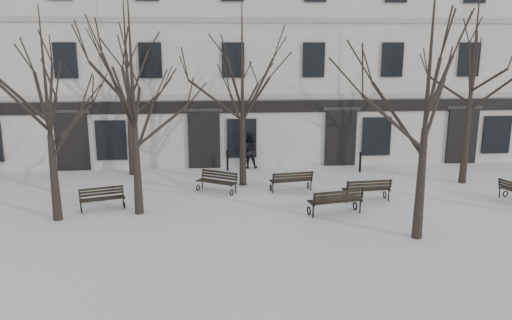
{
  "coord_description": "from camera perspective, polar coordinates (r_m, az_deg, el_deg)",
  "views": [
    {
      "loc": [
        -2.85,
        -16.94,
        6.1
      ],
      "look_at": [
        -1.26,
        3.0,
        1.5
      ],
      "focal_mm": 35.0,
      "sensor_mm": 36.0,
      "label": 1
    }
  ],
  "objects": [
    {
      "name": "tree_2",
      "position": [
        16.12,
        19.2,
        9.72
      ],
      "size": [
        6.03,
        6.03,
        8.61
      ],
      "color": "black",
      "rests_on": "ground"
    },
    {
      "name": "tree_1",
      "position": [
        18.2,
        -14.0,
        9.34
      ],
      "size": [
        5.68,
        5.68,
        8.11
      ],
      "color": "black",
      "rests_on": "ground"
    },
    {
      "name": "tree_4",
      "position": [
        24.16,
        -14.6,
        11.21
      ],
      "size": [
        6.19,
        6.19,
        8.84
      ],
      "color": "black",
      "rests_on": "ground"
    },
    {
      "name": "pedestrian_b",
      "position": [
        25.46,
        -0.78,
        -0.9
      ],
      "size": [
        0.92,
        0.74,
        1.79
      ],
      "primitive_type": "imported",
      "rotation": [
        0.0,
        0.0,
        3.07
      ],
      "color": "black",
      "rests_on": "ground"
    },
    {
      "name": "bench_1",
      "position": [
        18.59,
        9.1,
        -4.59
      ],
      "size": [
        2.08,
        1.11,
        1.0
      ],
      "rotation": [
        0.0,
        0.0,
        3.35
      ],
      "color": "black",
      "rests_on": "ground"
    },
    {
      "name": "tree_0",
      "position": [
        18.44,
        -22.87,
        7.4
      ],
      "size": [
        5.19,
        5.19,
        7.42
      ],
      "color": "black",
      "rests_on": "ground"
    },
    {
      "name": "bench_3",
      "position": [
        21.29,
        -4.45,
        -2.39
      ],
      "size": [
        1.79,
        1.4,
        0.88
      ],
      "rotation": [
        0.0,
        0.0,
        -0.53
      ],
      "color": "black",
      "rests_on": "ground"
    },
    {
      "name": "tree_5",
      "position": [
        21.59,
        -1.58,
        10.17
      ],
      "size": [
        5.65,
        5.65,
        8.08
      ],
      "color": "black",
      "rests_on": "ground"
    },
    {
      "name": "bench_0",
      "position": [
        19.89,
        -17.18,
        -4.14
      ],
      "size": [
        1.73,
        1.05,
        0.83
      ],
      "rotation": [
        0.0,
        0.0,
        0.3
      ],
      "color": "black",
      "rests_on": "ground"
    },
    {
      "name": "bench_4",
      "position": [
        21.34,
        4.06,
        -2.31
      ],
      "size": [
        1.86,
        0.91,
        0.9
      ],
      "rotation": [
        0.0,
        0.0,
        3.3
      ],
      "color": "black",
      "rests_on": "ground"
    },
    {
      "name": "bollard_a",
      "position": [
        24.85,
        -3.28,
        0.04
      ],
      "size": [
        0.13,
        0.13,
        1.03
      ],
      "color": "black",
      "rests_on": "ground"
    },
    {
      "name": "bench_2",
      "position": [
        20.4,
        12.55,
        -3.25
      ],
      "size": [
        1.93,
        0.86,
        0.95
      ],
      "rotation": [
        0.0,
        0.0,
        3.24
      ],
      "color": "black",
      "rests_on": "ground"
    },
    {
      "name": "building",
      "position": [
        30.04,
        0.92,
        11.85
      ],
      "size": [
        40.4,
        10.2,
        11.4
      ],
      "color": "silver",
      "rests_on": "ground"
    },
    {
      "name": "ground",
      "position": [
        18.23,
        4.75,
        -6.64
      ],
      "size": [
        100.0,
        100.0,
        0.0
      ],
      "primitive_type": "plane",
      "color": "silver",
      "rests_on": "ground"
    },
    {
      "name": "tree_6",
      "position": [
        23.83,
        23.64,
        10.66
      ],
      "size": [
        6.25,
        6.25,
        8.93
      ],
      "color": "black",
      "rests_on": "ground"
    },
    {
      "name": "bollard_b",
      "position": [
        25.0,
        11.83,
        -0.15
      ],
      "size": [
        0.13,
        0.13,
        1.02
      ],
      "color": "black",
      "rests_on": "ground"
    }
  ]
}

